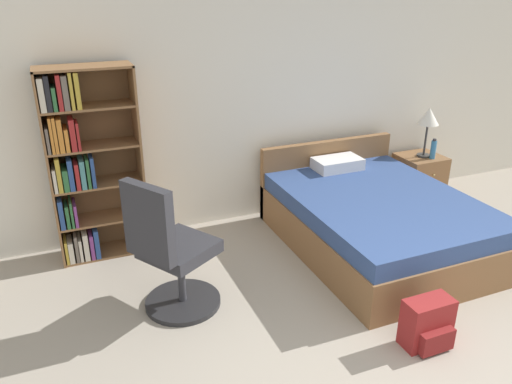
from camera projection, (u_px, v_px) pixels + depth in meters
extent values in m
cube|color=silver|center=(266.00, 95.00, 5.09)|extent=(9.00, 0.06, 2.60)
cube|color=brown|center=(49.00, 172.00, 4.28)|extent=(0.02, 0.33, 1.74)
cube|color=brown|center=(139.00, 160.00, 4.55)|extent=(0.02, 0.33, 1.74)
cube|color=brown|center=(94.00, 160.00, 4.55)|extent=(0.79, 0.01, 1.74)
cube|color=brown|center=(107.00, 251.00, 4.75)|extent=(0.75, 0.32, 0.02)
cube|color=gold|center=(66.00, 248.00, 4.55)|extent=(0.02, 0.25, 0.22)
cube|color=beige|center=(71.00, 249.00, 4.55)|extent=(0.04, 0.21, 0.20)
cube|color=#665B51|center=(76.00, 245.00, 4.56)|extent=(0.03, 0.22, 0.25)
cube|color=beige|center=(80.00, 247.00, 4.57)|extent=(0.03, 0.20, 0.21)
cube|color=beige|center=(85.00, 243.00, 4.60)|extent=(0.04, 0.24, 0.26)
cube|color=#7A387F|center=(91.00, 243.00, 4.62)|extent=(0.03, 0.24, 0.24)
cube|color=navy|center=(96.00, 240.00, 4.64)|extent=(0.04, 0.26, 0.28)
cube|color=brown|center=(103.00, 218.00, 4.61)|extent=(0.75, 0.32, 0.02)
cube|color=navy|center=(61.00, 212.00, 4.38)|extent=(0.04, 0.20, 0.27)
cube|color=#2D6638|center=(67.00, 214.00, 4.42)|extent=(0.03, 0.22, 0.21)
cube|color=#2D6638|center=(71.00, 211.00, 4.44)|extent=(0.02, 0.25, 0.24)
cube|color=#7A387F|center=(75.00, 212.00, 4.46)|extent=(0.03, 0.24, 0.20)
cube|color=brown|center=(98.00, 183.00, 4.48)|extent=(0.75, 0.32, 0.02)
cube|color=beige|center=(54.00, 178.00, 4.28)|extent=(0.03, 0.25, 0.21)
cube|color=gold|center=(58.00, 172.00, 4.28)|extent=(0.04, 0.26, 0.30)
cube|color=#2D6638|center=(65.00, 178.00, 4.30)|extent=(0.04, 0.23, 0.19)
cube|color=navy|center=(70.00, 172.00, 4.31)|extent=(0.04, 0.25, 0.27)
cube|color=maroon|center=(77.00, 174.00, 4.32)|extent=(0.03, 0.21, 0.23)
cube|color=teal|center=(82.00, 172.00, 4.35)|extent=(0.04, 0.24, 0.25)
cube|color=#2D6638|center=(87.00, 171.00, 4.36)|extent=(0.03, 0.24, 0.26)
cube|color=navy|center=(92.00, 171.00, 4.35)|extent=(0.03, 0.19, 0.27)
cube|color=brown|center=(93.00, 146.00, 4.34)|extent=(0.75, 0.32, 0.02)
cube|color=#665B51|center=(48.00, 139.00, 4.13)|extent=(0.02, 0.21, 0.22)
cube|color=orange|center=(51.00, 133.00, 4.13)|extent=(0.02, 0.23, 0.30)
cube|color=orange|center=(55.00, 134.00, 4.12)|extent=(0.03, 0.18, 0.30)
cube|color=orange|center=(60.00, 133.00, 4.17)|extent=(0.04, 0.27, 0.28)
cube|color=orange|center=(66.00, 138.00, 4.19)|extent=(0.03, 0.22, 0.19)
cube|color=maroon|center=(72.00, 134.00, 4.18)|extent=(0.04, 0.19, 0.27)
cube|color=maroon|center=(78.00, 135.00, 4.20)|extent=(0.02, 0.19, 0.24)
cube|color=brown|center=(88.00, 106.00, 4.20)|extent=(0.75, 0.32, 0.02)
cube|color=beige|center=(41.00, 93.00, 4.00)|extent=(0.04, 0.26, 0.27)
cube|color=black|center=(47.00, 93.00, 3.99)|extent=(0.04, 0.20, 0.29)
cube|color=#2D6638|center=(54.00, 98.00, 4.03)|extent=(0.03, 0.22, 0.19)
cube|color=maroon|center=(59.00, 91.00, 4.04)|extent=(0.03, 0.24, 0.29)
cube|color=#665B51|center=(65.00, 91.00, 4.05)|extent=(0.04, 0.23, 0.28)
cube|color=gold|center=(71.00, 90.00, 4.05)|extent=(0.03, 0.21, 0.30)
cube|color=gold|center=(77.00, 89.00, 4.08)|extent=(0.04, 0.23, 0.30)
cube|color=brown|center=(82.00, 67.00, 4.08)|extent=(0.79, 0.33, 0.02)
cube|color=brown|center=(377.00, 230.00, 4.76)|extent=(1.56, 2.06, 0.38)
cube|color=#334C84|center=(380.00, 204.00, 4.65)|extent=(1.53, 2.02, 0.16)
cube|color=brown|center=(326.00, 175.00, 5.52)|extent=(1.56, 0.08, 0.79)
cube|color=white|center=(337.00, 164.00, 5.26)|extent=(0.50, 0.30, 0.12)
cylinder|color=#232326|center=(183.00, 302.00, 3.98)|extent=(0.60, 0.60, 0.04)
cylinder|color=#333338|center=(181.00, 277.00, 3.89)|extent=(0.06, 0.06, 0.41)
cube|color=#2D2D33|center=(179.00, 249.00, 3.79)|extent=(0.66, 0.66, 0.10)
cube|color=#2D2D33|center=(148.00, 223.00, 3.45)|extent=(0.30, 0.42, 0.56)
cube|color=brown|center=(419.00, 176.00, 5.88)|extent=(0.49, 0.45, 0.51)
sphere|color=tan|center=(434.00, 175.00, 5.64)|extent=(0.02, 0.02, 0.02)
cylinder|color=#333333|center=(423.00, 155.00, 5.77)|extent=(0.15, 0.15, 0.02)
cylinder|color=#333333|center=(426.00, 140.00, 5.69)|extent=(0.02, 0.02, 0.36)
cone|color=silver|center=(429.00, 116.00, 5.59)|extent=(0.24, 0.24, 0.19)
cylinder|color=teal|center=(433.00, 150.00, 5.66)|extent=(0.06, 0.06, 0.21)
cylinder|color=#2D2D33|center=(435.00, 140.00, 5.62)|extent=(0.04, 0.04, 0.02)
cube|color=maroon|center=(427.00, 322.00, 3.49)|extent=(0.35, 0.18, 0.36)
cube|color=maroon|center=(437.00, 342.00, 3.42)|extent=(0.26, 0.06, 0.16)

